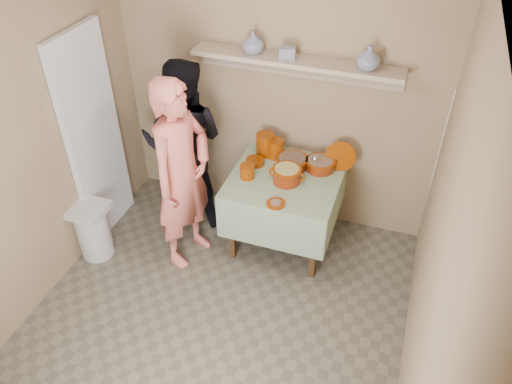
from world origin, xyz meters
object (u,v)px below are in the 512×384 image
at_px(person_helper, 184,144).
at_px(person_cook, 182,176).
at_px(trash_bin, 93,230).
at_px(serving_table, 285,187).
at_px(cazuela_rice, 287,174).

bearing_deg(person_helper, person_cook, 103.84).
distance_m(person_cook, trash_bin, 1.07).
xyz_separation_m(person_cook, trash_bin, (-0.83, -0.29, -0.61)).
relative_size(person_helper, trash_bin, 3.02).
xyz_separation_m(serving_table, cazuela_rice, (0.03, -0.07, 0.20)).
distance_m(person_helper, serving_table, 1.05).
distance_m(serving_table, cazuela_rice, 0.22).
relative_size(person_cook, cazuela_rice, 5.42).
distance_m(serving_table, trash_bin, 1.82).
bearing_deg(cazuela_rice, person_helper, 172.52).
height_order(person_cook, person_helper, person_cook).
xyz_separation_m(person_helper, cazuela_rice, (1.05, -0.14, -0.00)).
bearing_deg(person_cook, serving_table, -46.33).
bearing_deg(trash_bin, person_cook, 19.64).
bearing_deg(person_cook, trash_bin, 123.02).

